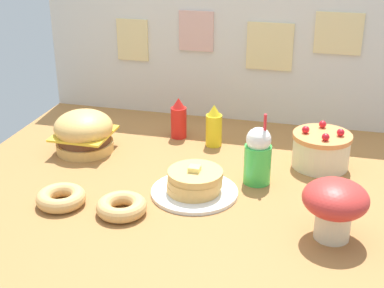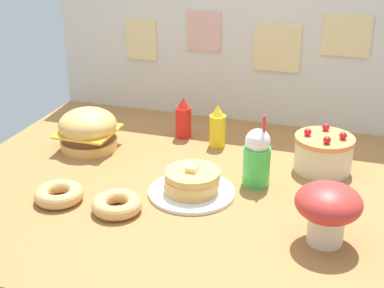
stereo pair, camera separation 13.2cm
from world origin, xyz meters
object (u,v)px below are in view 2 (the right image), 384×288
object	(u,v)px
pancake_stack	(192,184)
mushroom_stool	(328,208)
burger	(88,130)
donut_pink_glaze	(59,194)
ketchup_bottle	(183,119)
layer_cake	(323,153)
donut_chocolate	(117,204)
mustard_bottle	(217,127)
cream_soda_cup	(257,157)

from	to	relation	value
pancake_stack	mushroom_stool	xyz separation A→B (m)	(0.58, -0.20, 0.10)
burger	donut_pink_glaze	bearing A→B (deg)	-75.57
ketchup_bottle	mushroom_stool	world-z (taller)	mushroom_stool
layer_cake	mushroom_stool	size ratio (longest dim) A/B	1.13
donut_pink_glaze	donut_chocolate	bearing A→B (deg)	-0.92
layer_cake	ketchup_bottle	world-z (taller)	ketchup_bottle
donut_pink_glaze	layer_cake	bearing A→B (deg)	32.19
burger	ketchup_bottle	distance (m)	0.51
burger	pancake_stack	size ratio (longest dim) A/B	0.78
mustard_bottle	cream_soda_cup	bearing A→B (deg)	-51.58
mustard_bottle	pancake_stack	bearing A→B (deg)	-85.94
cream_soda_cup	mustard_bottle	bearing A→B (deg)	128.42
pancake_stack	mustard_bottle	world-z (taller)	mustard_bottle
burger	ketchup_bottle	world-z (taller)	ketchup_bottle
pancake_stack	ketchup_bottle	size ratio (longest dim) A/B	1.70
mustard_bottle	cream_soda_cup	size ratio (longest dim) A/B	0.67
donut_pink_glaze	mushroom_stool	world-z (taller)	mushroom_stool
pancake_stack	mushroom_stool	size ratio (longest dim) A/B	1.55
pancake_stack	burger	bearing A→B (deg)	155.19
cream_soda_cup	donut_chocolate	distance (m)	0.65
mushroom_stool	cream_soda_cup	bearing A→B (deg)	132.02
layer_cake	donut_pink_glaze	bearing A→B (deg)	-147.81
donut_pink_glaze	mushroom_stool	xyz separation A→B (m)	(1.10, 0.03, 0.11)
burger	cream_soda_cup	xyz separation A→B (m)	(0.90, -0.12, 0.03)
mustard_bottle	donut_chocolate	size ratio (longest dim) A/B	1.08
ketchup_bottle	donut_pink_glaze	size ratio (longest dim) A/B	1.08
pancake_stack	layer_cake	xyz separation A→B (m)	(0.51, 0.42, 0.04)
burger	mushroom_stool	size ratio (longest dim) A/B	1.21
pancake_stack	donut_pink_glaze	world-z (taller)	pancake_stack
layer_cake	mushroom_stool	xyz separation A→B (m)	(0.07, -0.62, 0.06)
layer_cake	mushroom_stool	world-z (taller)	mushroom_stool
layer_cake	mustard_bottle	size ratio (longest dim) A/B	1.25
mustard_bottle	donut_pink_glaze	size ratio (longest dim) A/B	1.08
layer_cake	donut_pink_glaze	xyz separation A→B (m)	(-1.03, -0.65, -0.05)
burger	mushroom_stool	world-z (taller)	mushroom_stool
layer_cake	mustard_bottle	world-z (taller)	mustard_bottle
ketchup_bottle	cream_soda_cup	xyz separation A→B (m)	(0.48, -0.42, 0.03)
pancake_stack	mustard_bottle	bearing A→B (deg)	94.06
ketchup_bottle	burger	bearing A→B (deg)	-144.79
ketchup_bottle	donut_chocolate	world-z (taller)	ketchup_bottle
layer_cake	donut_chocolate	world-z (taller)	layer_cake
burger	layer_cake	world-z (taller)	burger
burger	ketchup_bottle	size ratio (longest dim) A/B	1.33
layer_cake	mustard_bottle	xyz separation A→B (m)	(-0.55, 0.11, 0.02)
layer_cake	cream_soda_cup	distance (m)	0.36
cream_soda_cup	donut_chocolate	world-z (taller)	cream_soda_cup
pancake_stack	mushroom_stool	world-z (taller)	mushroom_stool
mustard_bottle	burger	bearing A→B (deg)	-159.32
burger	ketchup_bottle	xyz separation A→B (m)	(0.41, 0.29, 0.00)
mustard_bottle	cream_soda_cup	distance (m)	0.45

